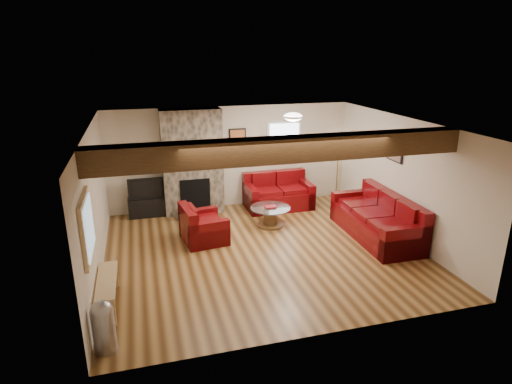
# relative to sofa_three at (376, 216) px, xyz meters

# --- Properties ---
(room) EXTENTS (8.00, 8.00, 8.00)m
(room) POSITION_rel_sofa_three_xyz_m (-2.48, -0.01, 0.79)
(room) COLOR #523215
(room) RESTS_ON ground
(floor) EXTENTS (6.00, 6.00, 0.00)m
(floor) POSITION_rel_sofa_three_xyz_m (-2.48, -0.01, -0.46)
(floor) COLOR #523215
(floor) RESTS_ON ground
(oak_beam) EXTENTS (6.00, 0.36, 0.38)m
(oak_beam) POSITION_rel_sofa_three_xyz_m (-2.48, -1.26, 1.85)
(oak_beam) COLOR #351E0F
(oak_beam) RESTS_ON room
(chimney_breast) EXTENTS (1.40, 0.67, 2.50)m
(chimney_breast) POSITION_rel_sofa_three_xyz_m (-3.48, 2.48, 0.76)
(chimney_breast) COLOR #39342C
(chimney_breast) RESTS_ON floor
(back_window) EXTENTS (0.90, 0.08, 1.10)m
(back_window) POSITION_rel_sofa_three_xyz_m (-1.13, 2.70, 1.09)
(back_window) COLOR white
(back_window) RESTS_ON room
(hatch_window) EXTENTS (0.08, 1.00, 0.90)m
(hatch_window) POSITION_rel_sofa_three_xyz_m (-5.44, -1.51, 0.99)
(hatch_window) COLOR tan
(hatch_window) RESTS_ON room
(ceiling_dome) EXTENTS (0.40, 0.40, 0.18)m
(ceiling_dome) POSITION_rel_sofa_three_xyz_m (-1.58, 0.89, 1.98)
(ceiling_dome) COLOR white
(ceiling_dome) RESTS_ON room
(artwork_back) EXTENTS (0.42, 0.06, 0.52)m
(artwork_back) POSITION_rel_sofa_three_xyz_m (-2.33, 2.70, 1.24)
(artwork_back) COLOR black
(artwork_back) RESTS_ON room
(artwork_right) EXTENTS (0.06, 0.55, 0.42)m
(artwork_right) POSITION_rel_sofa_three_xyz_m (0.48, 0.29, 1.29)
(artwork_right) COLOR black
(artwork_right) RESTS_ON room
(sofa_three) EXTENTS (1.03, 2.39, 0.92)m
(sofa_three) POSITION_rel_sofa_three_xyz_m (0.00, 0.00, 0.00)
(sofa_three) COLOR #4E0505
(sofa_three) RESTS_ON floor
(loveseat) EXTENTS (1.64, 0.95, 0.86)m
(loveseat) POSITION_rel_sofa_three_xyz_m (-1.41, 2.22, -0.03)
(loveseat) COLOR #4E0505
(loveseat) RESTS_ON floor
(armchair_red) EXTENTS (0.95, 1.05, 0.77)m
(armchair_red) POSITION_rel_sofa_three_xyz_m (-3.52, 0.78, -0.07)
(armchair_red) COLOR #4E0505
(armchair_red) RESTS_ON floor
(coffee_table) EXTENTS (0.89, 0.89, 0.47)m
(coffee_table) POSITION_rel_sofa_three_xyz_m (-1.96, 1.16, -0.24)
(coffee_table) COLOR #4D3019
(coffee_table) RESTS_ON floor
(tv_cabinet) EXTENTS (0.92, 0.37, 0.46)m
(tv_cabinet) POSITION_rel_sofa_three_xyz_m (-4.57, 2.52, -0.23)
(tv_cabinet) COLOR black
(tv_cabinet) RESTS_ON floor
(television) EXTENTS (0.87, 0.11, 0.50)m
(television) POSITION_rel_sofa_three_xyz_m (-4.57, 2.52, 0.25)
(television) COLOR black
(television) RESTS_ON tv_cabinet
(floor_lamp) EXTENTS (0.40, 0.40, 1.56)m
(floor_lamp) POSITION_rel_sofa_three_xyz_m (0.32, 2.54, 0.87)
(floor_lamp) COLOR #A98D46
(floor_lamp) RESTS_ON floor
(pine_bench) EXTENTS (0.28, 1.21, 0.45)m
(pine_bench) POSITION_rel_sofa_three_xyz_m (-5.31, -1.22, -0.23)
(pine_bench) COLOR tan
(pine_bench) RESTS_ON floor
(pedal_bin) EXTENTS (0.33, 0.33, 0.74)m
(pedal_bin) POSITION_rel_sofa_three_xyz_m (-5.30, -2.29, -0.09)
(pedal_bin) COLOR #97969B
(pedal_bin) RESTS_ON floor
(coal_bucket) EXTENTS (0.32, 0.32, 0.30)m
(coal_bucket) POSITION_rel_sofa_three_xyz_m (-3.78, 2.04, -0.31)
(coal_bucket) COLOR slate
(coal_bucket) RESTS_ON floor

